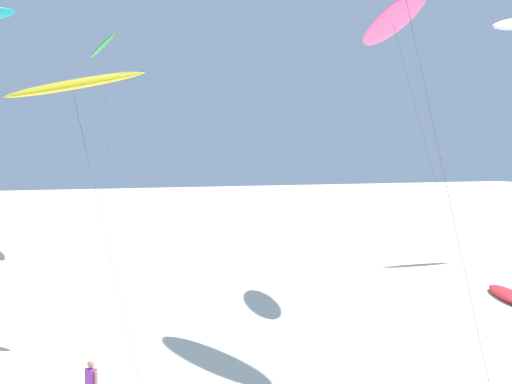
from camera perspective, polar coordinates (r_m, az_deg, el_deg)
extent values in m
ellipsoid|color=#EA5193|center=(33.05, 13.09, 15.93)|extent=(2.35, 6.54, 2.35)
ellipsoid|color=green|center=(33.05, 13.09, 16.00)|extent=(1.37, 6.43, 1.90)
cylinder|color=#4C4C51|center=(31.67, 16.48, 2.92)|extent=(2.45, 3.33, 14.62)
ellipsoid|color=green|center=(49.06, -14.66, 13.55)|extent=(1.96, 5.70, 1.94)
ellipsoid|color=orange|center=(49.07, -14.66, 13.59)|extent=(1.26, 5.62, 1.30)
cylinder|color=#4C4C51|center=(45.18, -14.09, 4.00)|extent=(0.32, 6.17, 16.22)
cylinder|color=#4C4C51|center=(20.39, 17.38, 3.39)|extent=(1.71, 7.03, 15.00)
ellipsoid|color=yellow|center=(25.81, -17.44, 9.88)|extent=(5.84, 5.18, 1.50)
ellipsoid|color=blue|center=(25.82, -17.44, 9.96)|extent=(5.53, 4.73, 1.14)
cylinder|color=#4C4C51|center=(22.77, -14.73, -2.45)|extent=(1.32, 6.17, 10.37)
ellipsoid|color=red|center=(34.28, 23.30, -9.17)|extent=(3.34, 5.00, 0.40)
ellipsoid|color=black|center=(34.27, 23.30, -9.13)|extent=(1.96, 2.48, 0.24)
cube|color=purple|center=(18.21, -15.67, -16.95)|extent=(0.33, 0.36, 0.53)
cylinder|color=tan|center=(18.07, -15.22, -17.24)|extent=(0.09, 0.09, 0.56)
cylinder|color=tan|center=(18.38, -16.11, -16.91)|extent=(0.09, 0.09, 0.56)
sphere|color=tan|center=(18.08, -15.69, -15.76)|extent=(0.21, 0.21, 0.21)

